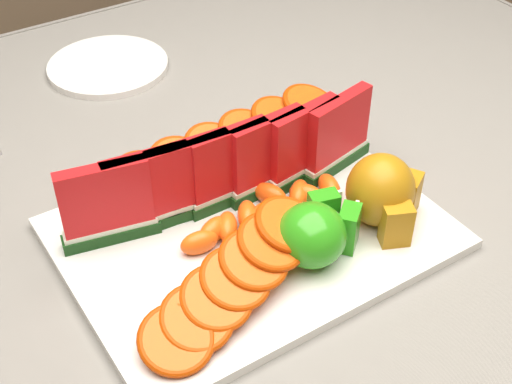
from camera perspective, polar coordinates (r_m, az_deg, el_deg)
name	(u,v)px	position (r m, az deg, el deg)	size (l,w,h in m)	color
table	(163,266)	(0.91, -7.42, -5.89)	(1.40, 0.90, 0.75)	#4C2A1F
tablecloth	(159,230)	(0.87, -7.76, -2.99)	(1.53, 1.03, 0.20)	gray
platter	(252,233)	(0.79, -0.35, -3.32)	(0.40, 0.30, 0.01)	silver
apple_cluster	(316,232)	(0.73, 4.81, -3.24)	(0.11, 0.09, 0.07)	#35870C
pear_cluster	(383,192)	(0.78, 10.13, -0.03)	(0.09, 0.10, 0.08)	#975804
side_plate	(108,66)	(1.11, -11.75, 9.85)	(0.21, 0.21, 0.01)	silver
watermelon_row	(230,169)	(0.79, -2.13, 1.87)	(0.39, 0.07, 0.10)	#113E14
orange_fan_front	(236,278)	(0.69, -1.65, -6.92)	(0.25, 0.14, 0.06)	orange
orange_fan_back	(213,144)	(0.87, -3.43, 3.84)	(0.37, 0.10, 0.05)	orange
tangerine_segments	(263,211)	(0.79, 0.54, -1.52)	(0.21, 0.07, 0.03)	#D54A25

